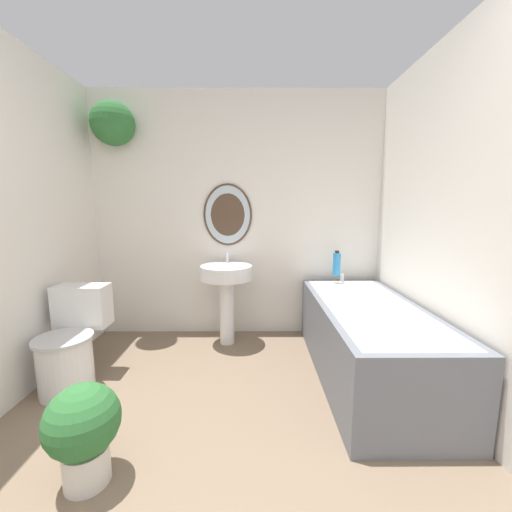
# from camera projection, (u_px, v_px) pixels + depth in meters

# --- Properties ---
(wall_back) EXTENTS (2.94, 0.39, 2.40)m
(wall_back) POSITION_uv_depth(u_px,v_px,m) (223.00, 205.00, 3.11)
(wall_back) COLOR silver
(wall_back) RESTS_ON ground_plane
(wall_right) EXTENTS (0.06, 2.77, 2.40)m
(wall_right) POSITION_uv_depth(u_px,v_px,m) (475.00, 223.00, 1.81)
(wall_right) COLOR silver
(wall_right) RESTS_ON ground_plane
(toilet) EXTENTS (0.39, 0.56, 0.70)m
(toilet) POSITION_uv_depth(u_px,v_px,m) (71.00, 344.00, 2.26)
(toilet) COLOR white
(toilet) RESTS_ON ground_plane
(pedestal_sink) EXTENTS (0.48, 0.48, 0.86)m
(pedestal_sink) POSITION_uv_depth(u_px,v_px,m) (226.00, 284.00, 2.93)
(pedestal_sink) COLOR white
(pedestal_sink) RESTS_ON ground_plane
(bathtub) EXTENTS (0.74, 1.66, 0.65)m
(bathtub) POSITION_uv_depth(u_px,v_px,m) (367.00, 339.00, 2.39)
(bathtub) COLOR slate
(bathtub) RESTS_ON ground_plane
(shampoo_bottle) EXTENTS (0.07, 0.07, 0.24)m
(shampoo_bottle) POSITION_uv_depth(u_px,v_px,m) (337.00, 264.00, 2.99)
(shampoo_bottle) COLOR #2D84C6
(shampoo_bottle) RESTS_ON bathtub
(potted_plant) EXTENTS (0.34, 0.34, 0.49)m
(potted_plant) POSITION_uv_depth(u_px,v_px,m) (83.00, 428.00, 1.45)
(potted_plant) COLOR silver
(potted_plant) RESTS_ON ground_plane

